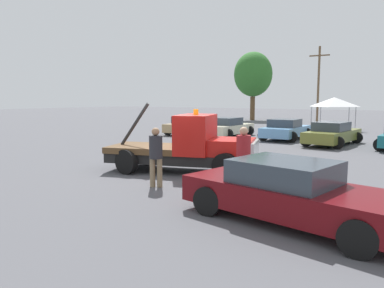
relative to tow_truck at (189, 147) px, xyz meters
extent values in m
plane|color=#545459|center=(-0.31, -0.10, -0.90)|extent=(160.00, 160.00, 0.00)
cube|color=black|center=(-0.31, -0.10, -0.37)|extent=(5.55, 3.31, 0.35)
cube|color=red|center=(1.50, 0.48, 0.08)|extent=(1.92, 2.06, 0.55)
cube|color=silver|center=(2.24, 0.72, 0.05)|extent=(0.66, 1.74, 0.50)
cube|color=red|center=(0.24, 0.08, 0.49)|extent=(1.71, 2.24, 1.38)
cube|color=brown|center=(-1.56, -0.50, -0.09)|extent=(3.11, 2.69, 0.22)
cylinder|color=black|center=(-2.01, -0.65, 0.80)|extent=(1.17, 0.48, 1.63)
cylinder|color=orange|center=(0.24, 0.08, 1.28)|extent=(0.18, 0.18, 0.20)
cylinder|color=black|center=(1.14, 1.36, -0.46)|extent=(0.88, 0.26, 0.88)
cylinder|color=black|center=(1.71, -0.44, -0.46)|extent=(0.88, 0.26, 0.88)
cylinder|color=black|center=(-2.22, 0.28, -0.46)|extent=(0.88, 0.26, 0.88)
cylinder|color=black|center=(-1.65, -1.52, -0.46)|extent=(0.88, 0.26, 0.88)
cube|color=#5B0A0F|center=(4.98, -3.43, -0.36)|extent=(5.18, 2.76, 0.60)
cube|color=#333D47|center=(4.74, -3.38, 0.19)|extent=(2.33, 2.01, 0.50)
cylinder|color=black|center=(6.46, -4.61, -0.56)|extent=(0.68, 0.22, 0.68)
cylinder|color=black|center=(3.51, -2.24, -0.56)|extent=(0.68, 0.22, 0.68)
cylinder|color=black|center=(3.18, -4.00, -0.56)|extent=(0.68, 0.22, 0.68)
cylinder|color=#847051|center=(2.92, -1.34, -0.45)|extent=(0.17, 0.17, 0.90)
cylinder|color=#847051|center=(2.73, -1.47, -0.45)|extent=(0.17, 0.17, 0.90)
cylinder|color=maroon|center=(2.82, -1.41, 0.36)|extent=(0.41, 0.41, 0.71)
sphere|color=tan|center=(2.82, -1.41, 0.83)|extent=(0.24, 0.24, 0.24)
cylinder|color=#847051|center=(0.55, -2.43, -0.46)|extent=(0.16, 0.16, 0.87)
cylinder|color=#847051|center=(0.35, -2.53, -0.46)|extent=(0.16, 0.16, 0.87)
cylinder|color=#28282D|center=(0.45, -2.48, 0.32)|extent=(0.40, 0.40, 0.69)
sphere|color=#A87A56|center=(0.45, -2.48, 0.78)|extent=(0.24, 0.24, 0.24)
cube|color=tan|center=(-8.23, 12.29, -0.36)|extent=(2.48, 5.05, 0.60)
cube|color=#333D47|center=(-8.19, 12.05, 0.19)|extent=(1.88, 2.24, 0.50)
cylinder|color=black|center=(-9.31, 13.80, -0.56)|extent=(0.68, 0.22, 0.68)
cylinder|color=black|center=(-7.59, 14.04, -0.56)|extent=(0.68, 0.22, 0.68)
cylinder|color=black|center=(-8.87, 10.54, -0.56)|extent=(0.68, 0.22, 0.68)
cylinder|color=black|center=(-7.14, 10.78, -0.56)|extent=(0.68, 0.22, 0.68)
cube|color=beige|center=(-4.76, 12.09, -0.36)|extent=(2.01, 4.60, 0.60)
cube|color=#333D47|center=(-4.77, 11.86, 0.19)|extent=(1.71, 1.96, 0.50)
cylinder|color=black|center=(-5.61, 13.66, -0.56)|extent=(0.68, 0.22, 0.68)
cylinder|color=black|center=(-3.83, 13.61, -0.56)|extent=(0.68, 0.22, 0.68)
cylinder|color=black|center=(-5.70, 10.57, -0.56)|extent=(0.68, 0.22, 0.68)
cylinder|color=black|center=(-3.92, 10.52, -0.56)|extent=(0.68, 0.22, 0.68)
cube|color=#669ED1|center=(-0.73, 12.49, -0.36)|extent=(1.94, 4.54, 0.60)
cube|color=#333D47|center=(-0.73, 12.26, 0.19)|extent=(1.71, 1.91, 0.50)
cylinder|color=black|center=(-1.66, 14.03, -0.56)|extent=(0.68, 0.22, 0.68)
cylinder|color=black|center=(0.18, 14.03, -0.56)|extent=(0.68, 0.22, 0.68)
cylinder|color=black|center=(-1.65, 10.94, -0.56)|extent=(0.68, 0.22, 0.68)
cylinder|color=black|center=(0.19, 10.94, -0.56)|extent=(0.68, 0.22, 0.68)
cube|color=olive|center=(2.50, 11.12, -0.36)|extent=(2.35, 5.01, 0.60)
cube|color=#333D47|center=(2.47, 10.88, 0.19)|extent=(1.81, 2.20, 0.50)
cylinder|color=black|center=(1.84, 12.85, -0.56)|extent=(0.68, 0.22, 0.68)
cylinder|color=black|center=(3.54, 12.66, -0.56)|extent=(0.68, 0.22, 0.68)
cylinder|color=black|center=(1.46, 9.59, -0.56)|extent=(0.68, 0.22, 0.68)
cylinder|color=black|center=(3.16, 9.39, -0.56)|extent=(0.68, 0.22, 0.68)
cylinder|color=black|center=(5.15, 9.75, -0.56)|extent=(0.68, 0.22, 0.68)
cylinder|color=#9E9EA3|center=(-1.22, 20.09, 0.09)|extent=(0.07, 0.07, 1.98)
cylinder|color=#9E9EA3|center=(1.69, 20.09, 0.09)|extent=(0.07, 0.07, 1.98)
cylinder|color=#9E9EA3|center=(-1.22, 23.00, 0.09)|extent=(0.07, 0.07, 1.98)
cylinder|color=#9E9EA3|center=(1.69, 23.00, 0.09)|extent=(0.07, 0.07, 1.98)
pyramid|color=white|center=(0.23, 21.54, 1.46)|extent=(2.91, 2.91, 0.77)
cylinder|color=brown|center=(-11.50, 31.34, 0.54)|extent=(0.58, 0.58, 2.88)
ellipsoid|color=#2D6B28|center=(-11.50, 31.34, 4.66)|extent=(4.61, 4.61, 5.35)
cylinder|color=brown|center=(-3.79, 31.69, 3.27)|extent=(0.24, 0.24, 8.35)
cube|color=brown|center=(-3.79, 31.69, 6.45)|extent=(2.20, 0.14, 0.14)
camera|label=1|loc=(7.42, -11.16, 1.77)|focal=35.00mm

